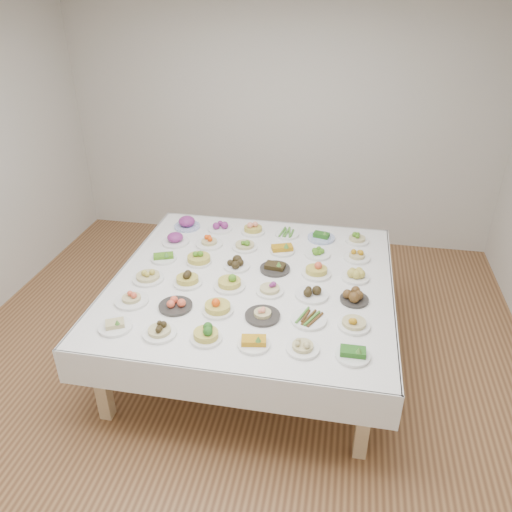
% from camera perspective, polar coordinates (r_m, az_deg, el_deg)
% --- Properties ---
extents(room_envelope, '(5.02, 5.02, 2.81)m').
position_cam_1_polar(room_envelope, '(3.43, -3.01, 11.40)').
color(room_envelope, olive).
rests_on(room_envelope, ground).
extents(display_table, '(2.24, 2.24, 0.75)m').
position_cam_1_polar(display_table, '(4.07, -0.39, -3.42)').
color(display_table, white).
rests_on(display_table, ground).
extents(dish_0, '(0.23, 0.23, 0.09)m').
position_cam_1_polar(dish_0, '(3.61, -15.81, -7.53)').
color(dish_0, white).
rests_on(dish_0, display_table).
extents(dish_1, '(0.25, 0.25, 0.13)m').
position_cam_1_polar(dish_1, '(3.47, -11.02, -8.00)').
color(dish_1, white).
rests_on(dish_1, display_table).
extents(dish_2, '(0.21, 0.21, 0.14)m').
position_cam_1_polar(dish_2, '(3.38, -5.76, -8.63)').
color(dish_2, white).
rests_on(dish_2, display_table).
extents(dish_3, '(0.21, 0.21, 0.09)m').
position_cam_1_polar(dish_3, '(3.33, -0.25, -9.71)').
color(dish_3, white).
rests_on(dish_3, display_table).
extents(dish_4, '(0.22, 0.22, 0.11)m').
position_cam_1_polar(dish_4, '(3.30, 5.37, -10.02)').
color(dish_4, white).
rests_on(dish_4, display_table).
extents(dish_5, '(0.22, 0.22, 0.10)m').
position_cam_1_polar(dish_5, '(3.30, 11.02, -10.72)').
color(dish_5, white).
rests_on(dish_5, display_table).
extents(dish_6, '(0.25, 0.25, 0.13)m').
position_cam_1_polar(dish_6, '(3.84, -14.09, -4.36)').
color(dish_6, white).
rests_on(dish_6, display_table).
extents(dish_7, '(0.25, 0.25, 0.11)m').
position_cam_1_polar(dish_7, '(3.72, -9.22, -5.24)').
color(dish_7, '#2D2A28').
rests_on(dish_7, display_table).
extents(dish_8, '(0.23, 0.23, 0.15)m').
position_cam_1_polar(dish_8, '(3.63, -4.43, -5.46)').
color(dish_8, white).
rests_on(dish_8, display_table).
extents(dish_9, '(0.25, 0.25, 0.12)m').
position_cam_1_polar(dish_9, '(3.57, 0.75, -6.38)').
color(dish_9, '#2D2A28').
rests_on(dish_9, display_table).
extents(dish_10, '(0.27, 0.25, 0.06)m').
position_cam_1_polar(dish_10, '(3.57, 6.04, -7.05)').
color(dish_10, white).
rests_on(dish_10, display_table).
extents(dish_11, '(0.22, 0.22, 0.12)m').
position_cam_1_polar(dish_11, '(3.54, 11.16, -7.22)').
color(dish_11, white).
rests_on(dish_11, display_table).
extents(dish_12, '(0.25, 0.25, 0.14)m').
position_cam_1_polar(dish_12, '(4.08, -12.30, -1.86)').
color(dish_12, white).
rests_on(dish_12, display_table).
extents(dish_13, '(0.23, 0.23, 0.14)m').
position_cam_1_polar(dish_13, '(3.97, -7.86, -2.39)').
color(dish_13, white).
rests_on(dish_13, display_table).
extents(dish_14, '(0.25, 0.25, 0.16)m').
position_cam_1_polar(dish_14, '(3.89, -3.07, -2.62)').
color(dish_14, white).
rests_on(dish_14, display_table).
extents(dish_15, '(0.21, 0.21, 0.11)m').
position_cam_1_polar(dish_15, '(3.84, 1.58, -3.58)').
color(dish_15, white).
rests_on(dish_15, display_table).
extents(dish_16, '(0.25, 0.25, 0.11)m').
position_cam_1_polar(dish_16, '(3.82, 6.40, -3.99)').
color(dish_16, white).
rests_on(dish_16, display_table).
extents(dish_17, '(0.21, 0.21, 0.10)m').
position_cam_1_polar(dish_17, '(3.81, 11.21, -4.47)').
color(dish_17, '#2D2A28').
rests_on(dish_17, display_table).
extents(dish_18, '(0.22, 0.22, 0.10)m').
position_cam_1_polar(dish_18, '(4.36, -10.53, 0.06)').
color(dish_18, white).
rests_on(dish_18, display_table).
extents(dish_19, '(0.21, 0.21, 0.14)m').
position_cam_1_polar(dish_19, '(4.25, -6.57, 0.00)').
color(dish_19, white).
rests_on(dish_19, display_table).
extents(dish_20, '(0.22, 0.22, 0.10)m').
position_cam_1_polar(dish_20, '(4.17, -2.24, -0.77)').
color(dish_20, white).
rests_on(dish_20, display_table).
extents(dish_21, '(0.25, 0.25, 0.10)m').
position_cam_1_polar(dish_21, '(4.13, 2.19, -1.12)').
color(dish_21, '#2D2A28').
rests_on(dish_21, display_table).
extents(dish_22, '(0.24, 0.24, 0.15)m').
position_cam_1_polar(dish_22, '(4.08, 6.94, -1.30)').
color(dish_22, white).
rests_on(dish_22, display_table).
extents(dish_23, '(0.22, 0.22, 0.10)m').
position_cam_1_polar(dish_23, '(4.09, 11.30, -2.00)').
color(dish_23, white).
rests_on(dish_23, display_table).
extents(dish_24, '(0.25, 0.25, 0.14)m').
position_cam_1_polar(dish_24, '(4.61, -9.23, 2.17)').
color(dish_24, white).
rests_on(dish_24, display_table).
extents(dish_25, '(0.24, 0.24, 0.13)m').
position_cam_1_polar(dish_25, '(4.53, -5.39, 1.94)').
color(dish_25, white).
rests_on(dish_25, display_table).
extents(dish_26, '(0.23, 0.23, 0.14)m').
position_cam_1_polar(dish_26, '(4.46, -1.29, 1.62)').
color(dish_26, white).
rests_on(dish_26, display_table).
extents(dish_27, '(0.22, 0.22, 0.11)m').
position_cam_1_polar(dish_27, '(4.41, 3.01, 0.97)').
color(dish_27, white).
rests_on(dish_27, display_table).
extents(dish_28, '(0.22, 0.22, 0.09)m').
position_cam_1_polar(dish_28, '(4.38, 7.05, 0.47)').
color(dish_28, white).
rests_on(dish_28, display_table).
extents(dish_29, '(0.22, 0.22, 0.12)m').
position_cam_1_polar(dish_29, '(4.37, 11.48, 0.26)').
color(dish_29, white).
rests_on(dish_29, display_table).
extents(dish_30, '(0.25, 0.25, 0.13)m').
position_cam_1_polar(dish_30, '(4.89, -7.91, 3.85)').
color(dish_30, '#4C66B2').
rests_on(dish_30, display_table).
extents(dish_31, '(0.23, 0.23, 0.11)m').
position_cam_1_polar(dish_31, '(4.81, -4.15, 3.52)').
color(dish_31, white).
rests_on(dish_31, display_table).
extents(dish_32, '(0.22, 0.22, 0.14)m').
position_cam_1_polar(dish_32, '(4.73, -0.34, 3.37)').
color(dish_32, white).
rests_on(dish_32, display_table).
extents(dish_33, '(0.22, 0.22, 0.05)m').
position_cam_1_polar(dish_33, '(4.71, 3.57, 2.60)').
color(dish_33, white).
rests_on(dish_33, display_table).
extents(dish_34, '(0.25, 0.25, 0.10)m').
position_cam_1_polar(dish_34, '(4.67, 7.47, 2.36)').
color(dish_34, '#4C66B2').
rests_on(dish_34, display_table).
extents(dish_35, '(0.22, 0.22, 0.12)m').
position_cam_1_polar(dish_35, '(4.66, 11.51, 2.21)').
color(dish_35, white).
rests_on(dish_35, display_table).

